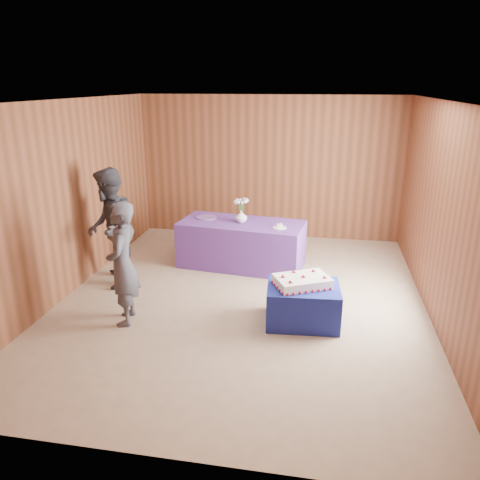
% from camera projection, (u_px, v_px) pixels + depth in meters
% --- Properties ---
extents(ground, '(6.00, 6.00, 0.00)m').
position_uv_depth(ground, '(242.00, 300.00, 6.60)').
color(ground, tan).
rests_on(ground, ground).
extents(room_shell, '(5.04, 6.04, 2.72)m').
position_uv_depth(room_shell, '(242.00, 173.00, 6.02)').
color(room_shell, brown).
rests_on(room_shell, ground).
extents(cake_table, '(0.95, 0.77, 0.50)m').
position_uv_depth(cake_table, '(303.00, 304.00, 5.91)').
color(cake_table, navy).
rests_on(cake_table, ground).
extents(serving_table, '(2.09, 1.14, 0.75)m').
position_uv_depth(serving_table, '(242.00, 244.00, 7.72)').
color(serving_table, '#5B338C').
rests_on(serving_table, ground).
extents(sheet_cake, '(0.82, 0.72, 0.16)m').
position_uv_depth(sheet_cake, '(302.00, 281.00, 5.82)').
color(sheet_cake, white).
rests_on(sheet_cake, cake_table).
extents(vase, '(0.23, 0.23, 0.19)m').
position_uv_depth(vase, '(241.00, 216.00, 7.57)').
color(vase, white).
rests_on(vase, serving_table).
extents(flower_spray, '(0.24, 0.23, 0.19)m').
position_uv_depth(flower_spray, '(241.00, 201.00, 7.49)').
color(flower_spray, '#2C6F32').
rests_on(flower_spray, vase).
extents(platter, '(0.44, 0.44, 0.02)m').
position_uv_depth(platter, '(206.00, 217.00, 7.83)').
color(platter, '#7351A2').
rests_on(platter, serving_table).
extents(plate, '(0.25, 0.25, 0.01)m').
position_uv_depth(plate, '(279.00, 228.00, 7.31)').
color(plate, silver).
rests_on(plate, serving_table).
extents(cake_slice, '(0.08, 0.07, 0.08)m').
position_uv_depth(cake_slice, '(280.00, 225.00, 7.29)').
color(cake_slice, white).
rests_on(cake_slice, plate).
extents(knife, '(0.26, 0.08, 0.00)m').
position_uv_depth(knife, '(278.00, 232.00, 7.12)').
color(knife, silver).
rests_on(knife, serving_table).
extents(guest_left, '(0.50, 0.65, 1.57)m').
position_uv_depth(guest_left, '(122.00, 264.00, 5.76)').
color(guest_left, '#3D3D48').
rests_on(guest_left, ground).
extents(guest_right, '(0.95, 1.05, 1.77)m').
position_uv_depth(guest_right, '(110.00, 228.00, 6.83)').
color(guest_right, '#32333C').
rests_on(guest_right, ground).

